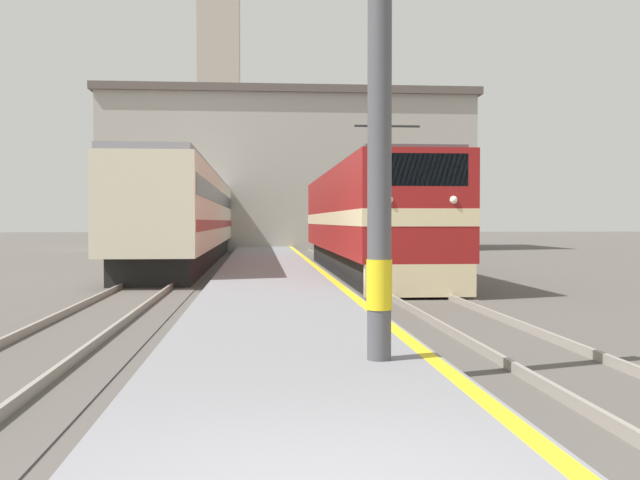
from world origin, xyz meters
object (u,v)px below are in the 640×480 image
at_px(catenary_mast, 387,44).
at_px(clock_tower, 219,65).
at_px(locomotive_train, 365,220).
at_px(passenger_train, 204,216).

bearing_deg(catenary_mast, clock_tower, 95.13).
height_order(locomotive_train, clock_tower, clock_tower).
bearing_deg(locomotive_train, clock_tower, 102.22).
relative_size(locomotive_train, passenger_train, 0.42).
xyz_separation_m(locomotive_train, catenary_mast, (-2.43, -18.89, 2.04)).
distance_m(locomotive_train, passenger_train, 18.24).
distance_m(locomotive_train, clock_tower, 35.56).
height_order(locomotive_train, catenary_mast, catenary_mast).
relative_size(locomotive_train, clock_tower, 0.72).
bearing_deg(passenger_train, catenary_mast, -82.44).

